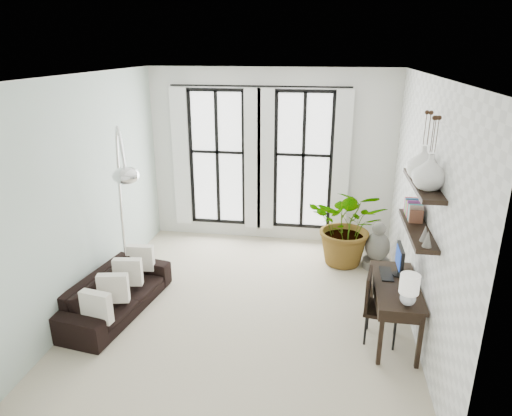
% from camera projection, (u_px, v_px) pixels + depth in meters
% --- Properties ---
extents(floor, '(5.00, 5.00, 0.00)m').
position_uv_depth(floor, '(248.00, 305.00, 6.60)').
color(floor, beige).
rests_on(floor, ground).
extents(ceiling, '(5.00, 5.00, 0.00)m').
position_uv_depth(ceiling, '(247.00, 75.00, 5.53)').
color(ceiling, white).
rests_on(ceiling, wall_back).
extents(wall_left, '(0.00, 5.00, 5.00)m').
position_uv_depth(wall_left, '(90.00, 192.00, 6.39)').
color(wall_left, silver).
rests_on(wall_left, floor).
extents(wall_right, '(0.00, 5.00, 5.00)m').
position_uv_depth(wall_right, '(423.00, 209.00, 5.74)').
color(wall_right, white).
rests_on(wall_right, floor).
extents(wall_back, '(4.50, 0.00, 4.50)m').
position_uv_depth(wall_back, '(271.00, 157.00, 8.39)').
color(wall_back, white).
rests_on(wall_back, floor).
extents(windows, '(3.26, 0.13, 2.65)m').
position_uv_depth(windows, '(259.00, 160.00, 8.37)').
color(windows, white).
rests_on(windows, wall_back).
extents(wall_shelves, '(0.25, 1.30, 0.60)m').
position_uv_depth(wall_shelves, '(419.00, 210.00, 5.32)').
color(wall_shelves, black).
rests_on(wall_shelves, wall_right).
extents(sofa, '(1.02, 1.99, 0.55)m').
position_uv_depth(sofa, '(116.00, 293.00, 6.36)').
color(sofa, black).
rests_on(sofa, floor).
extents(throw_pillows, '(0.40, 1.52, 0.40)m').
position_uv_depth(throw_pillows, '(121.00, 280.00, 6.27)').
color(throw_pillows, white).
rests_on(throw_pillows, sofa).
extents(plant, '(1.48, 1.35, 1.40)m').
position_uv_depth(plant, '(349.00, 225.00, 7.63)').
color(plant, '#2D7228').
rests_on(plant, floor).
extents(desk, '(0.54, 1.28, 1.15)m').
position_uv_depth(desk, '(396.00, 290.00, 5.60)').
color(desk, black).
rests_on(desk, floor).
extents(desk_chair, '(0.50, 0.50, 0.92)m').
position_uv_depth(desk_chair, '(376.00, 302.00, 5.68)').
color(desk_chair, black).
rests_on(desk_chair, floor).
extents(arc_lamp, '(0.76, 0.93, 2.57)m').
position_uv_depth(arc_lamp, '(121.00, 173.00, 6.09)').
color(arc_lamp, silver).
rests_on(arc_lamp, floor).
extents(buddha, '(0.45, 0.45, 0.81)m').
position_uv_depth(buddha, '(377.00, 249.00, 7.62)').
color(buddha, slate).
rests_on(buddha, floor).
extents(vase_a, '(0.37, 0.37, 0.38)m').
position_uv_depth(vase_a, '(430.00, 172.00, 4.87)').
color(vase_a, white).
rests_on(vase_a, shelf_upper).
extents(vase_b, '(0.37, 0.37, 0.38)m').
position_uv_depth(vase_b, '(423.00, 163.00, 5.24)').
color(vase_b, white).
rests_on(vase_b, shelf_upper).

